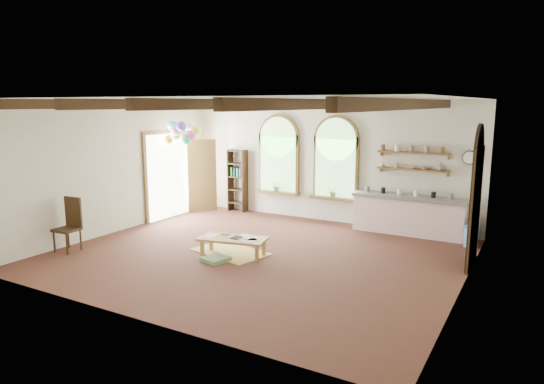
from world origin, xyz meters
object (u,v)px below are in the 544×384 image
Objects in this scene: kitchen_counter at (408,215)px; coffee_table at (233,240)px; side_chair at (68,236)px; balloon_cluster at (182,133)px.

coffee_table is at bearing -127.40° from kitchen_counter.
balloon_cluster reaches higher than side_chair.
kitchen_counter is 2.33× the size of side_chair.
side_chair reaches higher than kitchen_counter.
balloon_cluster is (-5.70, -1.45, 1.87)m from kitchen_counter.
side_chair reaches higher than coffee_table.
side_chair is at bearing -156.09° from coffee_table.
side_chair is at bearing -94.09° from balloon_cluster.
kitchen_counter reaches higher than coffee_table.
kitchen_counter is 4.45m from coffee_table.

